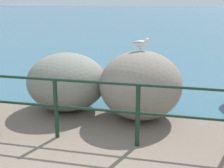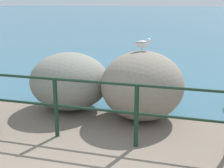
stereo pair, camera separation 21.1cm
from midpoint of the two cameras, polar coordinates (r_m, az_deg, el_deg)
name	(u,v)px [view 2 (the right image)]	position (r m, az deg, el deg)	size (l,w,h in m)	color
ground_plane	(176,32)	(22.36, 12.12, 9.45)	(120.00, 120.00, 0.10)	#756656
sea_surface	(189,13)	(50.79, 14.37, 12.68)	(120.00, 90.00, 0.01)	#38667A
promenade_railing	(95,104)	(4.83, -2.02, -3.79)	(9.51, 0.07, 1.02)	black
breakwater_boulder_main	(142,85)	(5.83, 6.70, -0.27)	(1.58, 1.58, 1.31)	gray
breakwater_boulder_left	(69,81)	(6.38, -7.02, 0.55)	(1.64, 1.56, 1.19)	gray
seagull	(142,43)	(5.73, 6.76, 7.57)	(0.34, 0.19, 0.23)	gold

